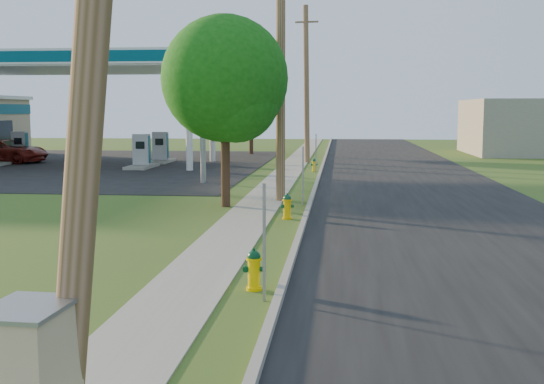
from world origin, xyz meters
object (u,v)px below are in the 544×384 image
object	(u,v)px
fuel_pump_se	(161,151)
car_red	(6,151)
fuel_pump_ne	(142,155)
fuel_pump_sw	(20,150)
tree_lot	(252,86)
tree_verge	(227,84)
utility_pole_far	(306,84)
hydrant_far	(314,165)
utility_pole_mid	(281,60)
hydrant_near	(254,270)
hydrant_mid	(287,207)
price_pylon	(202,58)

from	to	relation	value
fuel_pump_se	car_red	world-z (taller)	fuel_pump_se
fuel_pump_ne	fuel_pump_sw	world-z (taller)	same
fuel_pump_ne	tree_lot	world-z (taller)	tree_lot
tree_verge	fuel_pump_ne	bearing A→B (deg)	116.44
tree_lot	utility_pole_far	bearing A→B (deg)	-60.82
fuel_pump_sw	hydrant_far	bearing A→B (deg)	-15.07
utility_pole_mid	fuel_pump_sw	world-z (taller)	utility_pole_mid
utility_pole_mid	fuel_pump_ne	bearing A→B (deg)	124.40
utility_pole_mid	utility_pole_far	bearing A→B (deg)	90.00
fuel_pump_se	hydrant_near	bearing A→B (deg)	-71.95
tree_verge	car_red	distance (m)	24.59
hydrant_near	hydrant_mid	xyz separation A→B (m)	(-0.03, 8.06, 0.00)
fuel_pump_ne	hydrant_far	size ratio (longest dim) A/B	4.61
fuel_pump_ne	fuel_pump_se	world-z (taller)	same
fuel_pump_ne	tree_lot	xyz separation A→B (m)	(4.56, 12.77, 4.24)
car_red	fuel_pump_se	bearing A→B (deg)	-76.52
tree_verge	hydrant_mid	world-z (taller)	tree_verge
fuel_pump_ne	tree_verge	world-z (taller)	tree_verge
fuel_pump_sw	hydrant_mid	distance (m)	28.00
tree_lot	hydrant_near	xyz separation A→B (m)	(4.93, -37.89, -4.59)
hydrant_mid	car_red	distance (m)	27.57
utility_pole_mid	utility_pole_far	xyz separation A→B (m)	(0.00, 18.00, -0.15)
fuel_pump_se	price_pylon	size ratio (longest dim) A/B	0.47
utility_pole_far	fuel_pump_sw	world-z (taller)	utility_pole_far
car_red	hydrant_mid	bearing A→B (deg)	-129.19
utility_pole_mid	tree_verge	distance (m)	2.48
price_pylon	hydrant_mid	size ratio (longest dim) A/B	8.89
hydrant_near	car_red	xyz separation A→B (m)	(-18.93, 28.14, 0.35)
tree_verge	hydrant_mid	xyz separation A→B (m)	(2.16, -2.38, -3.69)
utility_pole_mid	car_red	distance (m)	24.72
fuel_pump_sw	car_red	xyz separation A→B (m)	(-0.44, -0.98, -0.00)
fuel_pump_se	tree_verge	size ratio (longest dim) A/B	0.51
utility_pole_mid	hydrant_mid	xyz separation A→B (m)	(0.56, -4.06, -4.58)
price_pylon	fuel_pump_ne	bearing A→B (deg)	123.69
fuel_pump_se	hydrant_near	xyz separation A→B (m)	(9.49, -29.12, -0.35)
price_pylon	hydrant_near	world-z (taller)	price_pylon
utility_pole_far	tree_lot	size ratio (longest dim) A/B	1.23
hydrant_near	hydrant_mid	distance (m)	8.06
fuel_pump_ne	price_pylon	bearing A→B (deg)	-56.31
fuel_pump_ne	hydrant_mid	size ratio (longest dim) A/B	4.15
hydrant_mid	tree_lot	bearing A→B (deg)	99.32
hydrant_far	fuel_pump_se	bearing A→B (deg)	152.49
fuel_pump_sw	hydrant_near	xyz separation A→B (m)	(18.49, -29.12, -0.35)
tree_verge	hydrant_mid	distance (m)	4.89
price_pylon	hydrant_far	distance (m)	9.46
utility_pole_far	hydrant_near	xyz separation A→B (m)	(0.59, -30.12, -4.43)
fuel_pump_sw	price_pylon	distance (m)	18.72
fuel_pump_sw	hydrant_near	world-z (taller)	fuel_pump_sw
hydrant_mid	tree_verge	bearing A→B (deg)	132.17
price_pylon	tree_lot	xyz separation A→B (m)	(-0.44, 20.27, -0.47)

